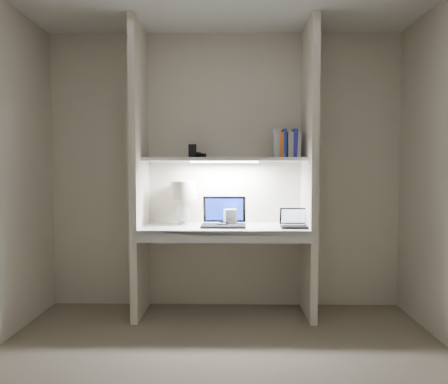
{
  "coord_description": "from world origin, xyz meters",
  "views": [
    {
      "loc": [
        0.06,
        -2.52,
        1.26
      ],
      "look_at": [
        0.0,
        1.05,
        1.08
      ],
      "focal_mm": 35.0,
      "sensor_mm": 36.0,
      "label": 1
    }
  ],
  "objects_px": {
    "speaker": "(230,217)",
    "book_row": "(286,144)",
    "laptop_netbook": "(295,223)",
    "table_lamp": "(183,195)",
    "laptop_main": "(224,219)"
  },
  "relations": [
    {
      "from": "laptop_main",
      "to": "table_lamp",
      "type": "bearing_deg",
      "value": 166.91
    },
    {
      "from": "speaker",
      "to": "table_lamp",
      "type": "bearing_deg",
      "value": 151.13
    },
    {
      "from": "laptop_netbook",
      "to": "speaker",
      "type": "xyz_separation_m",
      "value": [
        -0.55,
        0.11,
        0.03
      ]
    },
    {
      "from": "speaker",
      "to": "book_row",
      "type": "relative_size",
      "value": 0.58
    },
    {
      "from": "laptop_main",
      "to": "book_row",
      "type": "bearing_deg",
      "value": 8.29
    },
    {
      "from": "laptop_main",
      "to": "book_row",
      "type": "relative_size",
      "value": 1.56
    },
    {
      "from": "laptop_main",
      "to": "laptop_netbook",
      "type": "bearing_deg",
      "value": -6.12
    },
    {
      "from": "laptop_main",
      "to": "book_row",
      "type": "distance_m",
      "value": 0.86
    },
    {
      "from": "laptop_netbook",
      "to": "book_row",
      "type": "xyz_separation_m",
      "value": [
        -0.06,
        0.15,
        0.67
      ]
    },
    {
      "from": "laptop_main",
      "to": "speaker",
      "type": "distance_m",
      "value": 0.07
    },
    {
      "from": "speaker",
      "to": "laptop_main",
      "type": "bearing_deg",
      "value": -172.53
    },
    {
      "from": "laptop_netbook",
      "to": "book_row",
      "type": "relative_size",
      "value": 1.01
    },
    {
      "from": "table_lamp",
      "to": "book_row",
      "type": "distance_m",
      "value": 1.02
    },
    {
      "from": "speaker",
      "to": "laptop_netbook",
      "type": "bearing_deg",
      "value": -31.29
    },
    {
      "from": "laptop_netbook",
      "to": "table_lamp",
      "type": "bearing_deg",
      "value": 169.96
    }
  ]
}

